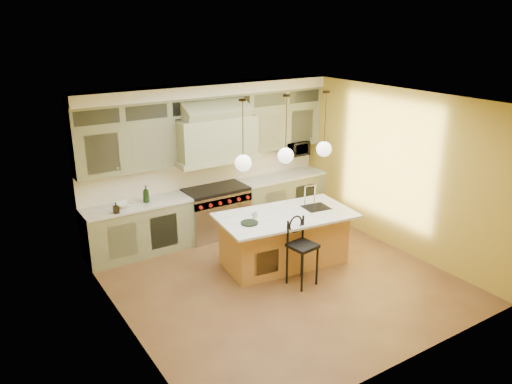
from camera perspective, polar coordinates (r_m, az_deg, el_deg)
floor at (r=8.23m, az=2.71°, el=-9.95°), size 5.00×5.00×0.00m
ceiling at (r=7.27m, az=3.07°, el=10.42°), size 5.00×5.00×0.00m
wall_back at (r=9.68m, az=-5.74°, el=3.79°), size 5.00×0.00×5.00m
wall_front at (r=5.94m, az=17.09°, el=-7.21°), size 5.00×0.00×5.00m
wall_left at (r=6.60m, az=-15.17°, el=-4.32°), size 0.00×5.00×5.00m
wall_right at (r=9.24m, az=15.63°, el=2.42°), size 0.00×5.00×5.00m
back_cabinetry at (r=9.46m, az=-4.99°, el=3.31°), size 5.00×0.77×2.90m
range at (r=9.68m, az=-4.58°, el=-2.19°), size 1.20×0.74×0.96m
kitchen_island at (r=8.55m, az=3.25°, el=-5.23°), size 2.39×1.47×1.35m
counter_stool at (r=7.86m, az=5.19°, el=-6.26°), size 0.44×0.44×1.12m
microwave at (r=10.48m, az=4.46°, el=5.02°), size 0.54×0.37×0.30m
oil_bottle_a at (r=8.97m, az=-12.46°, el=-0.24°), size 0.13×0.13×0.30m
oil_bottle_b at (r=8.60m, az=-15.71°, el=-1.77°), size 0.09×0.09×0.19m
fruit_bowl at (r=8.89m, az=-14.79°, el=-1.41°), size 0.30×0.30×0.07m
cup at (r=8.15m, az=-0.14°, el=-2.69°), size 0.11×0.11×0.10m
pendant_left at (r=7.63m, az=-1.48°, el=3.55°), size 0.26×0.26×1.11m
pendant_center at (r=8.06m, az=3.41°, el=4.37°), size 0.26×0.26×1.11m
pendant_right at (r=8.54m, az=7.78°, el=5.08°), size 0.26×0.26×1.11m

